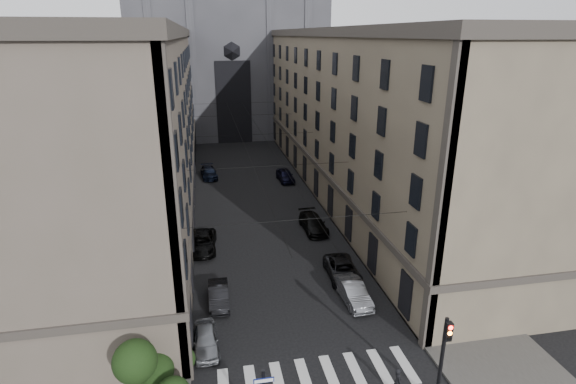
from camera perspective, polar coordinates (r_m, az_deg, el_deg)
sidewalk_left at (r=54.08m, az=-15.50°, el=-0.90°), size 7.00×80.00×0.15m
sidewalk_right at (r=56.16m, az=6.32°, el=0.46°), size 7.00×80.00×0.15m
zebra_crossing at (r=27.37m, az=3.78°, el=-22.31°), size 11.00×3.20×0.01m
building_left at (r=52.08m, az=-19.67°, el=8.51°), size 13.60×60.60×18.85m
building_right at (r=54.82m, az=9.67°, el=9.85°), size 13.60×60.60×18.85m
gothic_tower at (r=89.82m, az=-7.73°, el=19.00°), size 35.00×23.00×58.00m
traffic_light_right at (r=24.92m, az=19.16°, el=-18.61°), size 0.34×0.50×5.20m
shrub_cluster at (r=25.84m, az=-16.60°, el=-20.94°), size 3.90×4.40×3.90m
tram_wires at (r=51.80m, az=-4.53°, el=7.15°), size 14.00×60.00×0.43m
car_left_near at (r=29.18m, az=-10.39°, el=-17.96°), size 1.64×3.83×1.29m
car_left_midnear at (r=33.09m, az=-8.80°, el=-12.84°), size 1.43×4.04×1.33m
car_left_midfar at (r=40.82m, az=-10.85°, el=-6.31°), size 2.69×5.36×1.45m
car_left_far at (r=61.01m, az=-10.01°, el=2.44°), size 2.37×4.95×1.39m
car_right_near at (r=33.29m, az=8.26°, el=-12.46°), size 1.78×4.52×1.46m
car_right_midnear at (r=36.04m, az=6.95°, el=-9.80°), size 2.52×5.09×1.39m
car_right_midfar at (r=44.01m, az=3.23°, el=-4.00°), size 2.28×5.17×1.48m
car_right_far at (r=58.65m, az=-0.36°, el=2.13°), size 2.10×4.64×1.55m
pedestrian at (r=26.51m, az=13.74°, el=-22.30°), size 0.39×0.59×1.59m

